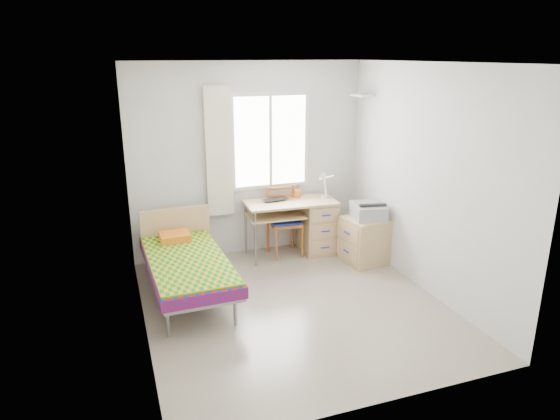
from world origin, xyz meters
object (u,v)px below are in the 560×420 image
Objects in this scene: bed at (186,262)px; cabinet at (366,240)px; chair at (284,217)px; desk at (313,223)px; printer at (368,211)px.

bed reaches higher than cabinet.
chair is 1.52× the size of cabinet.
cabinet is at bearing -44.67° from desk.
chair is 1.16m from cabinet.
desk is at bearing 18.82° from bed.
cabinet is at bearing 1.29° from bed.
desk reaches higher than cabinet.
printer is at bearing 1.43° from bed.
desk is (1.87, 0.71, 0.03)m from bed.
desk is 0.42m from chair.
bed reaches higher than desk.
printer reaches higher than cabinet.
bed is 2.98× the size of cabinet.
bed is 2.45m from printer.
desk is 0.79m from cabinet.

